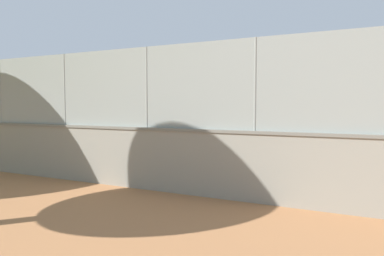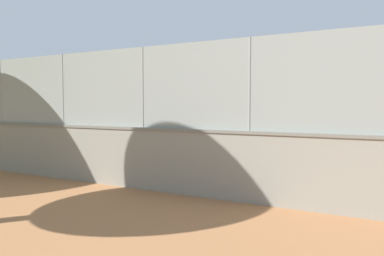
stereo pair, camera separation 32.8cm
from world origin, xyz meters
name	(u,v)px [view 1 (the left image)]	position (x,y,z in m)	size (l,w,h in m)	color
ground_plane	(237,146)	(0.00, 0.00, 0.00)	(260.00, 260.00, 0.00)	#A36B42
perimeter_wall	(197,162)	(-2.53, 11.99, 0.93)	(30.20, 1.51, 1.85)	gray
fence_panel_on_wall	(197,86)	(-2.53, 11.99, 3.03)	(29.65, 1.20, 2.37)	gray
player_near_wall_returning	(214,130)	(1.75, -0.65, 0.93)	(0.92, 0.98, 1.58)	#591919
player_foreground_swinging	(232,132)	(-0.19, 1.51, 0.99)	(1.03, 0.79, 1.67)	#591919
player_crossing_court	(167,131)	(3.14, 3.17, 1.02)	(1.11, 0.80, 1.72)	#591919
sports_ball	(184,122)	(3.20, 0.91, 1.46)	(0.08, 0.08, 0.08)	#3399D8
courtside_bench	(78,156)	(3.62, 9.88, 0.46)	(1.61, 0.44, 0.87)	gray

